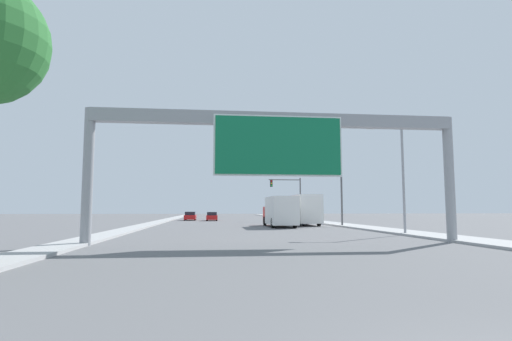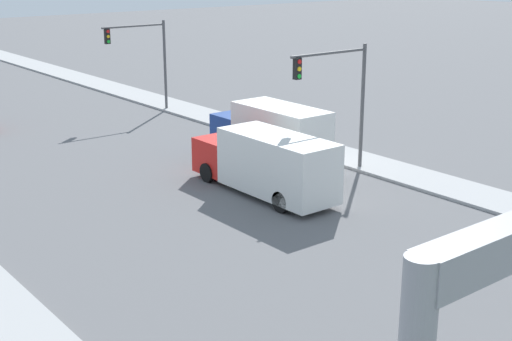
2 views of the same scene
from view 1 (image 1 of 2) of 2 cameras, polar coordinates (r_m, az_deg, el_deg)
The scene contains 10 objects.
sidewalk_right at distance 65.11m, azimuth 6.86°, elevation -7.04°, with size 3.00×120.00×0.15m.
median_strip_left at distance 63.81m, azimuth -12.90°, elevation -6.97°, with size 2.00×120.00×0.15m.
sign_gantry at distance 21.89m, azimuth 3.14°, elevation 4.27°, with size 20.44×0.73×7.14m.
car_mid_center at distance 63.72m, azimuth -6.33°, elevation -6.56°, with size 1.72×4.27×1.37m.
car_far_center at distance 66.30m, azimuth -9.37°, elevation -6.46°, with size 1.82×4.48×1.40m.
truck_box_primary at distance 41.81m, azimuth 3.41°, elevation -5.88°, with size 2.50×8.78×3.10m.
truck_box_secondary at distance 46.23m, azimuth 6.90°, elevation -5.63°, with size 2.48×8.01×3.41m.
traffic_light_near_intersection at distance 43.23m, azimuth 10.10°, elevation -1.76°, with size 5.21×0.32×6.81m.
traffic_light_mid_block at distance 62.65m, azimuth 4.95°, elevation -3.03°, with size 5.09×0.32×6.70m.
street_lamp_right at distance 30.96m, azimuth 19.64°, elevation 0.29°, with size 2.78×0.28×8.06m.
Camera 1 is at (-3.57, -3.38, 1.88)m, focal length 28.00 mm.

